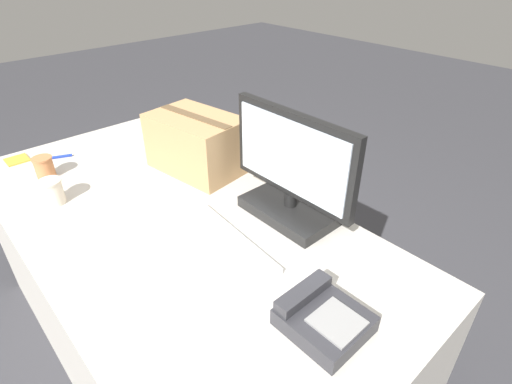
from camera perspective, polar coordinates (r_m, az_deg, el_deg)
ground_plane at (r=1.94m, az=-9.80°, el=-20.89°), size 12.00×12.00×0.00m
office_desk at (r=1.67m, az=-10.95°, el=-13.43°), size 1.80×0.90×0.72m
monitor at (r=1.33m, az=5.08°, el=2.27°), size 0.50×0.20×0.38m
keyboard at (r=1.27m, az=-5.45°, el=-7.46°), size 0.44×0.20×0.03m
desk_phone at (r=1.05m, az=9.43°, el=-17.25°), size 0.20×0.18×0.08m
paper_cup_left at (r=1.82m, az=-27.99°, el=3.12°), size 0.08×0.08×0.09m
paper_cup_right at (r=1.62m, az=-27.09°, el=0.03°), size 0.08×0.08×0.10m
cardboard_box at (r=1.67m, az=-8.46°, el=6.92°), size 0.41×0.30×0.23m
pen_marker at (r=1.99m, az=-26.86°, el=4.43°), size 0.07×0.14×0.01m
sticky_note_pad at (r=2.05m, az=-30.96°, el=3.96°), size 0.09×0.09×0.01m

